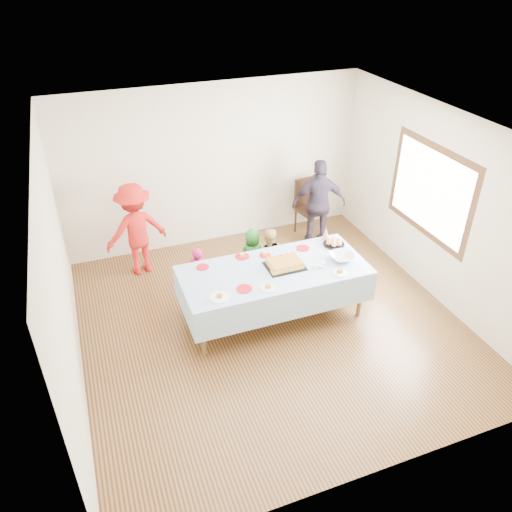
{
  "coord_description": "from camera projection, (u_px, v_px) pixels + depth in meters",
  "views": [
    {
      "loc": [
        -2.07,
        -4.93,
        4.47
      ],
      "look_at": [
        -0.1,
        0.3,
        0.93
      ],
      "focal_mm": 35.0,
      "sensor_mm": 36.0,
      "label": 1
    }
  ],
  "objects": [
    {
      "name": "plate_red_far_c",
      "position": [
        265.0,
        255.0,
        6.91
      ],
      "size": [
        0.16,
        0.16,
        0.01
      ],
      "primitive_type": "cylinder",
      "color": "#B80D1A",
      "rests_on": "party_table"
    },
    {
      "name": "dining_chair",
      "position": [
        308.0,
        203.0,
        8.76
      ],
      "size": [
        0.51,
        0.51,
        1.02
      ],
      "rotation": [
        0.0,
        0.0,
        0.17
      ],
      "color": "black",
      "rests_on": "ground"
    },
    {
      "name": "adult_right",
      "position": [
        319.0,
        204.0,
        8.31
      ],
      "size": [
        0.96,
        0.6,
        1.53
      ],
      "primitive_type": "imported",
      "rotation": [
        0.0,
        0.0,
        2.87
      ],
      "color": "#332A3A",
      "rests_on": "ground"
    },
    {
      "name": "punch_bowl",
      "position": [
        342.0,
        257.0,
        6.8
      ],
      "size": [
        0.33,
        0.33,
        0.08
      ],
      "primitive_type": "imported",
      "color": "silver",
      "rests_on": "party_table"
    },
    {
      "name": "party_table",
      "position": [
        274.0,
        273.0,
        6.65
      ],
      "size": [
        2.5,
        1.1,
        0.78
      ],
      "color": "brown",
      "rests_on": "ground"
    },
    {
      "name": "ground",
      "position": [
        270.0,
        322.0,
        6.9
      ],
      "size": [
        5.0,
        5.0,
        0.0
      ],
      "primitive_type": "plane",
      "color": "#412512",
      "rests_on": "ground"
    },
    {
      "name": "birthday_cake",
      "position": [
        285.0,
        264.0,
        6.65
      ],
      "size": [
        0.51,
        0.39,
        0.09
      ],
      "color": "black",
      "rests_on": "party_table"
    },
    {
      "name": "plate_white_left",
      "position": [
        219.0,
        297.0,
        6.09
      ],
      "size": [
        0.24,
        0.24,
        0.01
      ],
      "primitive_type": "cylinder",
      "color": "white",
      "rests_on": "party_table"
    },
    {
      "name": "party_hat",
      "position": [
        326.0,
        234.0,
        7.23
      ],
      "size": [
        0.11,
        0.11,
        0.19
      ],
      "primitive_type": "cone",
      "color": "silver",
      "rests_on": "party_table"
    },
    {
      "name": "plate_red_far_d",
      "position": [
        303.0,
        248.0,
        7.06
      ],
      "size": [
        0.18,
        0.18,
        0.01
      ],
      "primitive_type": "cylinder",
      "color": "#B80D1A",
      "rests_on": "party_table"
    },
    {
      "name": "plate_white_right",
      "position": [
        339.0,
        273.0,
        6.54
      ],
      "size": [
        0.2,
        0.2,
        0.01
      ],
      "primitive_type": "cylinder",
      "color": "white",
      "rests_on": "party_table"
    },
    {
      "name": "adult_left",
      "position": [
        136.0,
        229.0,
        7.6
      ],
      "size": [
        1.05,
        0.72,
        1.49
      ],
      "primitive_type": "imported",
      "rotation": [
        0.0,
        0.0,
        3.33
      ],
      "color": "red",
      "rests_on": "ground"
    },
    {
      "name": "room_walls",
      "position": [
        277.0,
        207.0,
        5.97
      ],
      "size": [
        5.04,
        5.04,
        2.72
      ],
      "color": "beige",
      "rests_on": "ground"
    },
    {
      "name": "plate_white_mid",
      "position": [
        268.0,
        288.0,
        6.25
      ],
      "size": [
        0.2,
        0.2,
        0.01
      ],
      "primitive_type": "cylinder",
      "color": "white",
      "rests_on": "party_table"
    },
    {
      "name": "plate_red_far_a",
      "position": [
        203.0,
        267.0,
        6.66
      ],
      "size": [
        0.17,
        0.17,
        0.01
      ],
      "primitive_type": "cylinder",
      "color": "#B80D1A",
      "rests_on": "party_table"
    },
    {
      "name": "plate_red_far_b",
      "position": [
        242.0,
        256.0,
        6.88
      ],
      "size": [
        0.2,
        0.2,
        0.01
      ],
      "primitive_type": "cylinder",
      "color": "#B80D1A",
      "rests_on": "party_table"
    },
    {
      "name": "fork_pile",
      "position": [
        319.0,
        264.0,
        6.66
      ],
      "size": [
        0.24,
        0.18,
        0.07
      ],
      "primitive_type": null,
      "color": "white",
      "rests_on": "party_table"
    },
    {
      "name": "toddler_left",
      "position": [
        198.0,
        274.0,
        7.16
      ],
      "size": [
        0.36,
        0.3,
        0.85
      ],
      "primitive_type": "imported",
      "rotation": [
        0.0,
        0.0,
        2.77
      ],
      "color": "#B4164E",
      "rests_on": "ground"
    },
    {
      "name": "plate_red_near",
      "position": [
        244.0,
        289.0,
        6.24
      ],
      "size": [
        0.2,
        0.2,
        0.01
      ],
      "primitive_type": "cylinder",
      "color": "#B80D1A",
      "rests_on": "party_table"
    },
    {
      "name": "toddler_mid",
      "position": [
        252.0,
        256.0,
        7.54
      ],
      "size": [
        0.44,
        0.3,
        0.88
      ],
      "primitive_type": "imported",
      "rotation": [
        0.0,
        0.0,
        3.1
      ],
      "color": "#226521",
      "rests_on": "ground"
    },
    {
      "name": "rolls_tray",
      "position": [
        334.0,
        242.0,
        7.13
      ],
      "size": [
        0.31,
        0.31,
        0.09
      ],
      "color": "black",
      "rests_on": "party_table"
    },
    {
      "name": "toddler_right",
      "position": [
        268.0,
        257.0,
        7.46
      ],
      "size": [
        0.52,
        0.44,
        0.94
      ],
      "primitive_type": "imported",
      "rotation": [
        0.0,
        0.0,
        2.93
      ],
      "color": "tan",
      "rests_on": "ground"
    }
  ]
}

